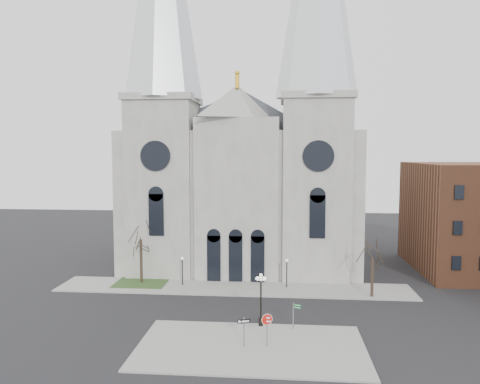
# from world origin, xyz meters

# --- Properties ---
(ground) EXTENTS (160.00, 160.00, 0.00)m
(ground) POSITION_xyz_m (0.00, 0.00, 0.00)
(ground) COLOR black
(ground) RESTS_ON ground
(sidewalk_near) EXTENTS (18.00, 10.00, 0.14)m
(sidewalk_near) POSITION_xyz_m (3.00, -5.00, 0.07)
(sidewalk_near) COLOR gray
(sidewalk_near) RESTS_ON ground
(sidewalk_far) EXTENTS (40.00, 6.00, 0.14)m
(sidewalk_far) POSITION_xyz_m (0.00, 11.00, 0.07)
(sidewalk_far) COLOR gray
(sidewalk_far) RESTS_ON ground
(grass_patch) EXTENTS (6.00, 5.00, 0.18)m
(grass_patch) POSITION_xyz_m (-11.00, 12.00, 0.09)
(grass_patch) COLOR #2E4C20
(grass_patch) RESTS_ON ground
(cathedral) EXTENTS (33.00, 26.66, 54.00)m
(cathedral) POSITION_xyz_m (0.00, 22.86, 18.48)
(cathedral) COLOR gray
(cathedral) RESTS_ON ground
(bg_building_brick) EXTENTS (14.00, 18.00, 14.00)m
(bg_building_brick) POSITION_xyz_m (30.00, 22.00, 7.00)
(bg_building_brick) COLOR brown
(bg_building_brick) RESTS_ON ground
(tree_left) EXTENTS (3.20, 3.20, 7.50)m
(tree_left) POSITION_xyz_m (-11.00, 12.00, 5.58)
(tree_left) COLOR black
(tree_left) RESTS_ON ground
(tree_right) EXTENTS (3.20, 3.20, 6.00)m
(tree_right) POSITION_xyz_m (15.00, 9.00, 4.47)
(tree_right) COLOR black
(tree_right) RESTS_ON ground
(ped_lamp_left) EXTENTS (0.32, 0.32, 3.26)m
(ped_lamp_left) POSITION_xyz_m (-6.00, 11.50, 2.33)
(ped_lamp_left) COLOR black
(ped_lamp_left) RESTS_ON sidewalk_far
(ped_lamp_right) EXTENTS (0.32, 0.32, 3.26)m
(ped_lamp_right) POSITION_xyz_m (6.00, 11.50, 2.33)
(ped_lamp_right) COLOR black
(ped_lamp_right) RESTS_ON sidewalk_far
(stop_sign) EXTENTS (0.96, 0.10, 2.66)m
(stop_sign) POSITION_xyz_m (4.25, -4.87, 2.03)
(stop_sign) COLOR slate
(stop_sign) RESTS_ON sidewalk_near
(globe_lamp) EXTENTS (1.10, 1.10, 4.70)m
(globe_lamp) POSITION_xyz_m (3.58, -0.50, 3.09)
(globe_lamp) COLOR black
(globe_lamp) RESTS_ON sidewalk_near
(one_way_sign) EXTENTS (0.99, 0.39, 2.37)m
(one_way_sign) POSITION_xyz_m (2.46, -5.17, 1.72)
(one_way_sign) COLOR slate
(one_way_sign) RESTS_ON sidewalk_near
(street_name_sign) EXTENTS (0.72, 0.28, 2.33)m
(street_name_sign) POSITION_xyz_m (6.49, -1.10, 1.51)
(street_name_sign) COLOR slate
(street_name_sign) RESTS_ON sidewalk_near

